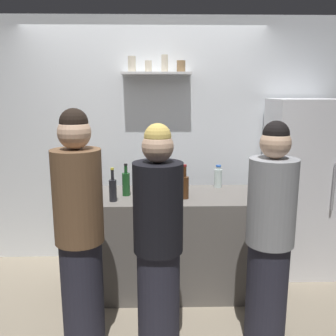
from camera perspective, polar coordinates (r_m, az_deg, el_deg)
The scene contains 14 objects.
ground_plane at distance 3.32m, azimuth -4.01°, elevation -22.16°, with size 5.28×5.28×0.00m, color gray.
back_wall_assembly at distance 4.03m, azimuth -3.47°, elevation 4.03°, with size 4.80×0.32×2.60m.
refrigerator at distance 3.99m, azimuth 19.79°, elevation -2.87°, with size 0.67×0.61×1.77m.
counter at distance 3.54m, azimuth 0.00°, elevation -11.34°, with size 1.81×0.69×0.92m, color #66605B.
baking_pan at distance 3.45m, azimuth 0.09°, elevation -3.37°, with size 0.34×0.24×0.05m, color gray.
utensil_holder at distance 3.42m, azimuth -13.78°, elevation -3.33°, with size 0.12×0.12×0.22m.
wine_bottle_pale_glass at distance 3.63m, azimuth -2.12°, elevation -1.23°, with size 0.08×0.08×0.31m.
wine_bottle_dark_glass at distance 3.20m, azimuth -8.49°, elevation -3.25°, with size 0.06×0.06×0.29m.
wine_bottle_amber_glass at distance 3.25m, azimuth 2.57°, elevation -2.82°, with size 0.07×0.07×0.30m.
wine_bottle_green_glass at distance 3.36m, azimuth -6.48°, elevation -2.36°, with size 0.07×0.07×0.29m.
water_bottle_plastic at distance 3.65m, azimuth 7.73°, elevation -1.45°, with size 0.08×0.08×0.22m.
person_blonde at distance 2.60m, azimuth -1.51°, elevation -11.75°, with size 0.34×0.34×1.65m.
person_brown_jacket at distance 2.69m, azimuth -13.45°, elevation -9.94°, with size 0.34×0.34×1.74m.
person_grey_hoodie at distance 2.79m, azimuth 15.39°, elevation -10.39°, with size 0.34×0.34×1.66m.
Camera 1 is at (0.15, -2.74, 1.86)m, focal length 39.58 mm.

